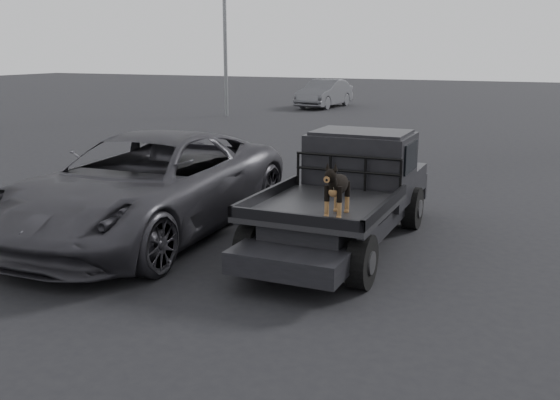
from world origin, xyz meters
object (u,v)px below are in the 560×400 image
at_px(dog, 337,189).
at_px(distant_car_a, 324,94).
at_px(parked_suv, 147,185).
at_px(flatbed_ute, 343,219).

relative_size(dog, distant_car_a, 0.16).
bearing_deg(dog, parked_suv, 169.06).
xyz_separation_m(dog, parked_suv, (-3.71, 0.72, -0.42)).
xyz_separation_m(dog, distant_car_a, (-9.19, 25.07, -0.53)).
bearing_deg(distant_car_a, dog, -66.01).
bearing_deg(parked_suv, flatbed_ute, 10.35).
height_order(dog, parked_suv, parked_suv).
distance_m(flatbed_ute, parked_suv, 3.44).
bearing_deg(parked_suv, distant_car_a, 101.03).
bearing_deg(dog, distant_car_a, 110.13).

